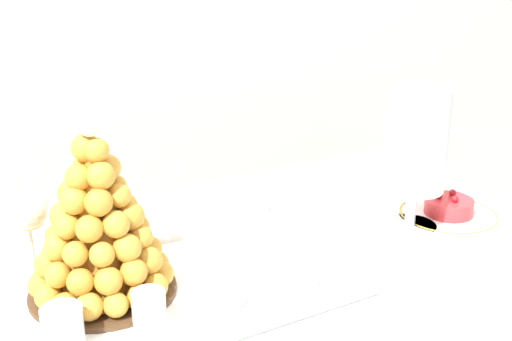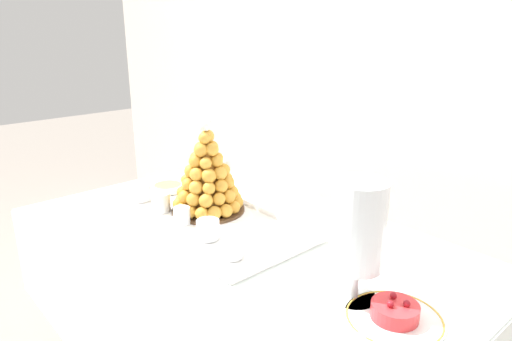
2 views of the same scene
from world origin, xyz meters
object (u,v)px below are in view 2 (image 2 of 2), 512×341
croquembouche (207,177)px  dessert_cup_right (232,247)px  serving_tray (203,218)px  macaron_goblet (357,228)px  fruit_tart_plate (395,314)px  wine_glass (225,166)px  dessert_cup_mid_right (208,230)px  creme_brulee_ramekin (168,187)px  dessert_cup_mid_left (161,203)px  dessert_cup_centre (182,216)px  dessert_cup_left (141,193)px

croquembouche → dessert_cup_right: bearing=-24.8°
serving_tray → macaron_goblet: bearing=-0.0°
fruit_tart_plate → wine_glass: wine_glass is taller
macaron_goblet → croquembouche: bearing=175.6°
croquembouche → fruit_tart_plate: 0.69m
dessert_cup_right → macaron_goblet: macaron_goblet is taller
serving_tray → dessert_cup_mid_right: bearing=-29.3°
dessert_cup_right → wine_glass: size_ratio=0.38×
dessert_cup_right → macaron_goblet: size_ratio=0.21×
creme_brulee_ramekin → croquembouche: bearing=0.1°
dessert_cup_mid_left → dessert_cup_right: dessert_cup_mid_left is taller
dessert_cup_centre → dessert_cup_left: bearing=179.0°
croquembouche → wine_glass: 0.14m
dessert_cup_centre → creme_brulee_ramekin: dessert_cup_centre is taller
dessert_cup_centre → dessert_cup_right: 0.25m
croquembouche → dessert_cup_mid_right: 0.21m
dessert_cup_mid_left → wine_glass: wine_glass is taller
fruit_tart_plate → dessert_cup_mid_right: bearing=-172.2°
dessert_cup_left → creme_brulee_ramekin: (-0.02, 0.11, -0.01)m
creme_brulee_ramekin → wine_glass: bearing=37.7°
dessert_cup_mid_right → dessert_cup_mid_left: bearing=179.7°
wine_glass → dessert_cup_mid_left: bearing=-93.9°
macaron_goblet → wine_glass: bearing=165.6°
dessert_cup_left → creme_brulee_ramekin: bearing=99.1°
serving_tray → dessert_cup_mid_right: dessert_cup_mid_right is taller
macaron_goblet → creme_brulee_ramekin: bearing=176.9°
serving_tray → dessert_cup_mid_right: 0.14m
fruit_tart_plate → wine_glass: 0.78m
dessert_cup_mid_right → dessert_cup_right: (0.13, -0.02, 0.00)m
dessert_cup_mid_right → wine_glass: (-0.23, 0.24, 0.08)m
dessert_cup_left → dessert_cup_mid_left: size_ratio=1.01×
dessert_cup_left → fruit_tart_plate: 0.90m
creme_brulee_ramekin → macaron_goblet: macaron_goblet is taller
fruit_tart_plate → macaron_goblet: bearing=-177.0°
dessert_cup_mid_left → dessert_cup_centre: bearing=-1.8°
creme_brulee_ramekin → wine_glass: wine_glass is taller
dessert_cup_left → fruit_tart_plate: bearing=4.5°
dessert_cup_mid_left → creme_brulee_ramekin: size_ratio=0.58×
dessert_cup_mid_left → creme_brulee_ramekin: dessert_cup_mid_left is taller
dessert_cup_left → dessert_cup_centre: 0.25m
dessert_cup_left → dessert_cup_mid_right: (0.37, -0.00, -0.00)m
dessert_cup_right → creme_brulee_ramekin: 0.53m
serving_tray → dessert_cup_right: (0.24, -0.08, 0.03)m
croquembouche → dessert_cup_left: croquembouche is taller
dessert_cup_left → fruit_tart_plate: (0.90, 0.07, -0.02)m
macaron_goblet → wine_glass: macaron_goblet is taller
dessert_cup_right → dessert_cup_centre: bearing=176.7°
dessert_cup_centre → dessert_cup_right: bearing=-3.3°
dessert_cup_left → wine_glass: bearing=58.4°
serving_tray → dessert_cup_right: size_ratio=12.16×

